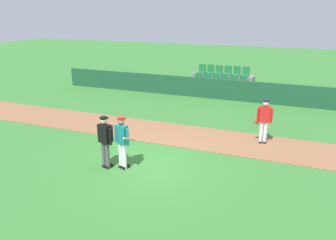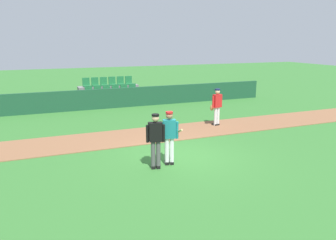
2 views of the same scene
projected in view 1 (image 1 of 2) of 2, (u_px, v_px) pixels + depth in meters
ground_plane at (147, 164)px, 11.15m from camera, size 80.00×80.00×0.00m
infield_dirt_path at (177, 135)px, 13.76m from camera, size 28.00×2.46×0.03m
dugout_fence at (215, 89)px, 19.20m from camera, size 20.00×0.16×1.17m
stadium_bleachers at (221, 86)px, 20.51m from camera, size 3.90×2.10×1.65m
batter_teal_jersey at (122, 141)px, 10.56m from camera, size 0.60×0.80×1.76m
umpire_home_plate at (105, 139)px, 10.61m from camera, size 0.58×0.37×1.76m
runner_red_jersey at (264, 120)px, 12.57m from camera, size 0.67×0.36×1.76m
baseball at (132, 158)px, 11.55m from camera, size 0.07×0.07×0.07m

